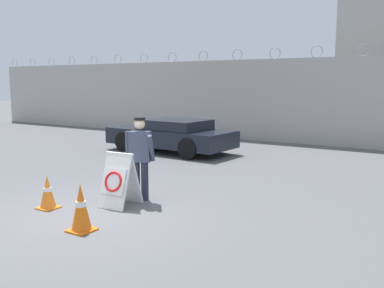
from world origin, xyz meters
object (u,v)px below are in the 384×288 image
barricade_sign (119,180)px  traffic_cone_mid (81,208)px  traffic_cone_near (48,192)px  parked_car_front_coupe (171,135)px  security_guard (140,155)px

barricade_sign → traffic_cone_mid: 1.50m
barricade_sign → traffic_cone_near: 1.38m
traffic_cone_mid → parked_car_front_coupe: (-3.39, 7.36, 0.21)m
barricade_sign → parked_car_front_coupe: size_ratio=0.23×
barricade_sign → traffic_cone_near: size_ratio=1.63×
traffic_cone_near → barricade_sign: bearing=39.9°
barricade_sign → traffic_cone_mid: barricade_sign is taller
parked_car_front_coupe → traffic_cone_mid: bearing=117.9°
parked_car_front_coupe → security_guard: bearing=122.5°
barricade_sign → security_guard: bearing=76.1°
traffic_cone_mid → parked_car_front_coupe: size_ratio=0.17×
security_guard → barricade_sign: bearing=-123.2°
traffic_cone_near → traffic_cone_mid: traffic_cone_mid is taller
traffic_cone_near → security_guard: bearing=51.5°
parked_car_front_coupe → barricade_sign: bearing=119.4°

